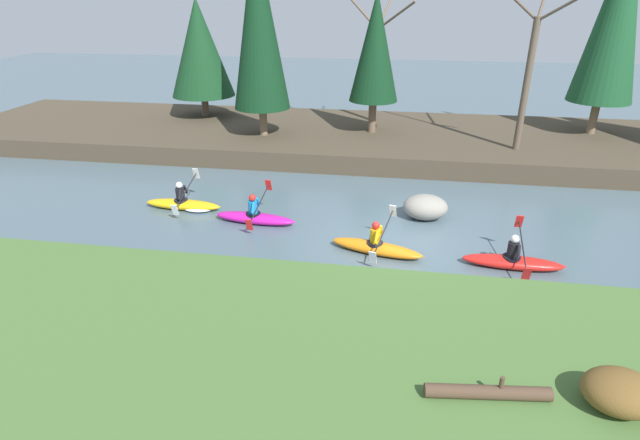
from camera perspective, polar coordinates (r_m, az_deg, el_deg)
ground_plane at (r=15.08m, az=8.28°, el=-3.10°), size 90.00×90.00×0.00m
riverbank_near at (r=10.05m, az=7.49°, el=-16.34°), size 44.00×6.13×0.82m
riverbank_far at (r=24.73m, az=9.02°, el=9.05°), size 44.00×8.74×0.82m
conifer_tree_far_left at (r=27.62m, az=-13.58°, el=18.58°), size 3.26×3.26×5.91m
conifer_tree_left at (r=23.16m, az=-7.04°, el=21.60°), size 2.54×2.54×8.67m
conifer_tree_mid_left at (r=23.72m, az=6.34°, el=19.02°), size 2.25×2.25×6.26m
conifer_tree_centre at (r=26.50m, az=30.97°, el=19.99°), size 2.78×2.78×9.40m
bare_tree_upstream at (r=26.11m, az=6.48°, el=17.41°), size 3.39×3.35×6.13m
bare_tree_mid_upstream at (r=22.51m, az=22.82°, el=15.63°), size 3.84×3.80×7.00m
shrub_clump_nearest at (r=9.70m, az=31.14°, el=-16.47°), size 1.21×1.01×0.65m
kayaker_lead at (r=14.75m, az=21.27°, el=-4.37°), size 2.78×2.07×1.20m
kayaker_middle at (r=14.58m, az=6.56°, el=-3.04°), size 2.78×2.05×1.20m
kayaker_trailing at (r=16.50m, az=-7.38°, el=0.36°), size 2.79×2.07×1.20m
kayaker_far_back at (r=18.04m, az=-15.08°, el=1.78°), size 2.78×2.06×1.20m
boulder_midstream at (r=16.98m, az=11.94°, el=1.46°), size 1.47×1.15×0.83m
driftwood_log at (r=9.15m, az=18.61°, el=-18.14°), size 2.08×0.47×0.44m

